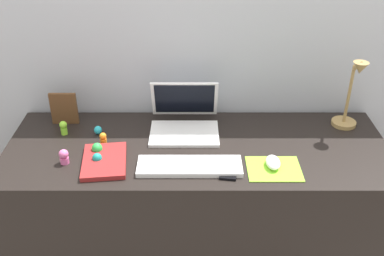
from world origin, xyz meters
name	(u,v)px	position (x,y,z in m)	size (l,w,h in m)	color
back_wall	(197,112)	(0.00, 0.34, 0.72)	(2.82, 0.05, 1.44)	#B2B7C1
desk	(197,214)	(0.00, 0.00, 0.37)	(1.62, 0.60, 0.74)	black
laptop	(184,118)	(-0.06, 0.15, 0.79)	(0.30, 0.28, 0.20)	white
keyboard	(190,166)	(-0.03, -0.16, 0.75)	(0.41, 0.13, 0.02)	white
mousepad	(274,169)	(0.30, -0.17, 0.74)	(0.21, 0.17, 0.00)	#8CDB33
mouse	(273,162)	(0.30, -0.15, 0.76)	(0.06, 0.10, 0.03)	white
cell_phone	(229,170)	(0.12, -0.18, 0.74)	(0.06, 0.13, 0.01)	black
desk_lamp	(351,96)	(0.67, 0.16, 0.90)	(0.11, 0.15, 0.34)	#A5844C
notebook_pad	(104,161)	(-0.37, -0.12, 0.75)	(0.17, 0.24, 0.02)	maroon
picture_frame	(64,108)	(-0.60, 0.20, 0.81)	(0.12, 0.02, 0.15)	brown
toy_figurine_cyan	(98,130)	(-0.44, 0.10, 0.76)	(0.03, 0.03, 0.04)	#28B7CC
toy_figurine_lime	(64,127)	(-0.59, 0.10, 0.77)	(0.03, 0.03, 0.06)	#8CDB33
toy_figurine_pink	(64,156)	(-0.53, -0.12, 0.77)	(0.04, 0.04, 0.06)	pink
toy_figurine_green	(97,148)	(-0.41, -0.05, 0.76)	(0.04, 0.04, 0.05)	green
toy_figurine_teal	(97,158)	(-0.40, -0.12, 0.76)	(0.04, 0.04, 0.04)	teal
toy_figurine_orange	(103,138)	(-0.40, 0.02, 0.77)	(0.03, 0.03, 0.05)	orange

